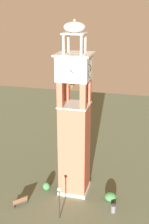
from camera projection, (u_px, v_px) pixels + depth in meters
ground at (74, 189)px, 35.25m from camera, size 80.00×80.00×0.00m
clock_tower at (74, 127)px, 32.64m from camera, size 3.50×3.50×18.67m
park_bench at (20, 202)px, 32.29m from camera, size 1.47×1.42×0.95m
lamp_post at (59, 197)px, 29.76m from camera, size 0.36×0.36×3.50m
trash_bin at (113, 209)px, 31.35m from camera, size 0.52×0.52×0.80m
shrub_near_entry at (110, 196)px, 33.15m from camera, size 1.29×1.29×0.98m
shrub_left_of_tower at (46, 186)px, 35.04m from camera, size 0.87×0.87×0.94m
shrub_behind_bench at (82, 168)px, 38.99m from camera, size 0.80×0.80×0.74m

